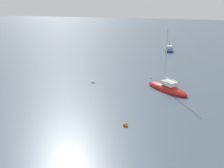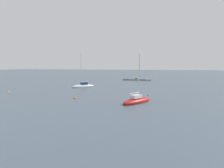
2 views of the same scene
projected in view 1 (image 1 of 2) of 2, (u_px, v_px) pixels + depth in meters
name	position (u px, v px, depth m)	size (l,w,h in m)	color
sailboat_red_near	(167.00, 88.00, 39.14)	(6.28, 8.38, 10.29)	red
motorboat_navy_near	(169.00, 50.00, 74.56)	(6.84, 3.39, 3.68)	navy
mooring_buoy_near	(93.00, 82.00, 43.27)	(0.64, 0.64, 0.64)	white
mooring_buoy_far	(125.00, 125.00, 27.56)	(0.58, 0.58, 0.58)	#EA5914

